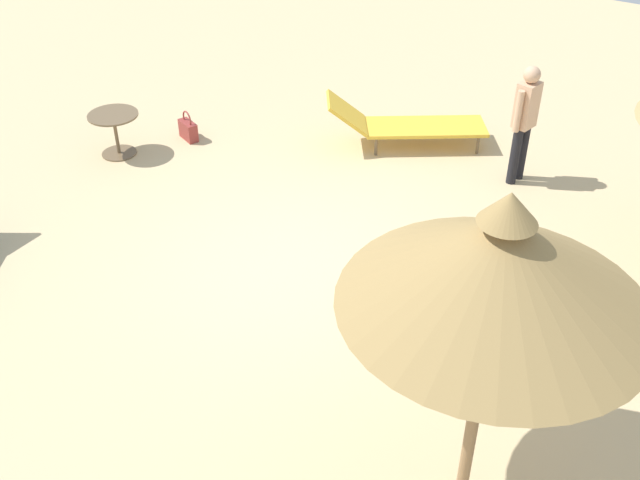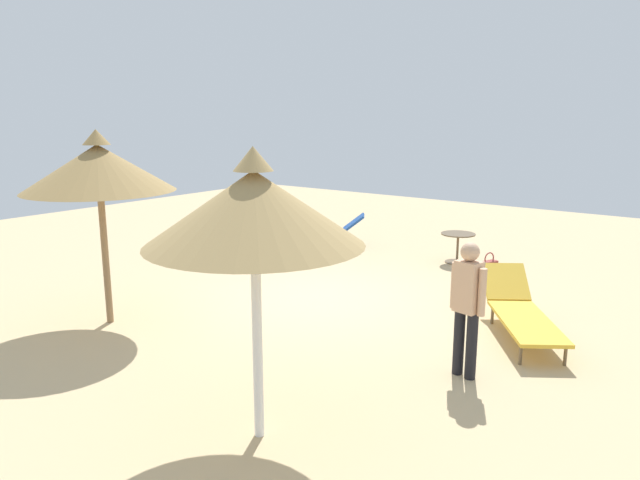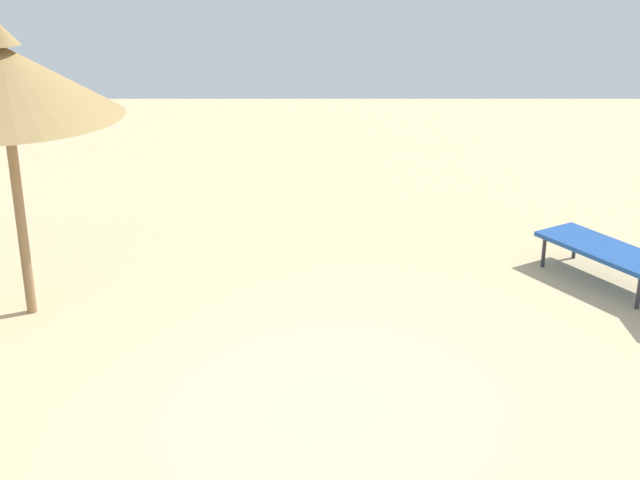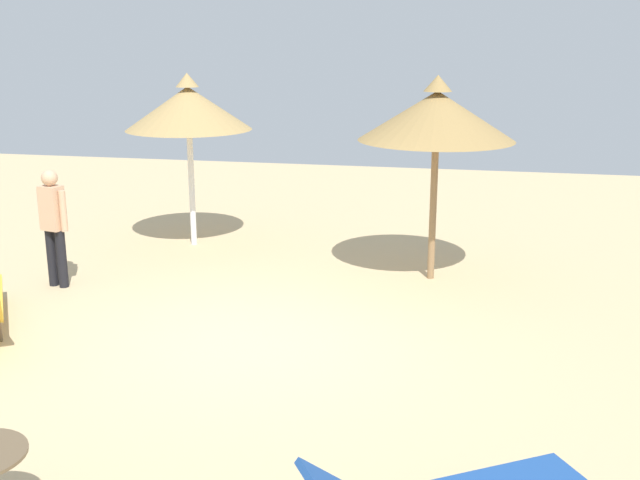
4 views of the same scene
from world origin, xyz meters
name	(u,v)px [view 2 (image 2 of 4)]	position (x,y,z in m)	size (l,w,h in m)	color
ground	(315,301)	(0.00, 0.00, -0.05)	(24.00, 24.00, 0.10)	tan
parasol_umbrella_near_right	(254,208)	(3.82, 2.22, 2.24)	(2.02, 2.02, 2.80)	white
parasol_umbrella_far_left	(98,168)	(2.79, -1.76, 2.31)	(2.15, 2.15, 2.86)	olive
lounge_chair_back	(520,310)	(-0.38, 3.35, 0.36)	(2.28, 1.83, 0.77)	gold
lounge_chair_near_left	(322,229)	(-3.30, -2.29, 0.41)	(1.58, 2.04, 0.78)	#1E478C
person_standing_front	(467,301)	(1.37, 3.28, 0.93)	(0.28, 0.46, 1.64)	black
handbag	(489,267)	(-3.18, 1.83, 0.16)	(0.38, 0.27, 0.45)	maroon
side_table_round	(458,242)	(-3.73, 0.93, 0.43)	(0.71, 0.71, 0.63)	brown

